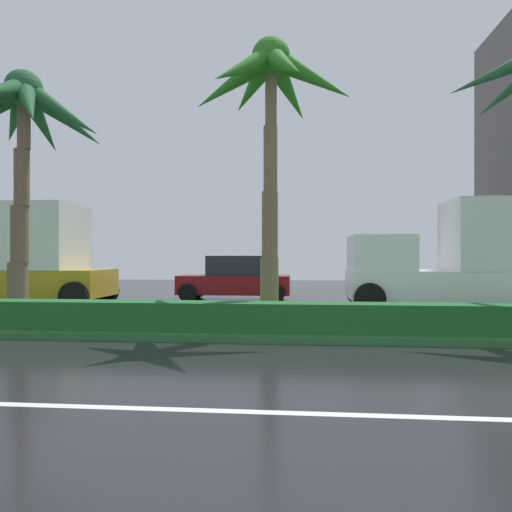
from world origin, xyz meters
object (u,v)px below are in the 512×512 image
object	(u,v)px
palm_tree_mid_left	(23,122)
palm_tree_centre_left	(269,95)
car_in_traffic_leading	(236,279)
box_truck_following	(454,261)
box_truck_lead	(17,261)

from	to	relation	value
palm_tree_mid_left	palm_tree_centre_left	xyz separation A→B (m)	(6.13, -0.14, 0.45)
car_in_traffic_leading	box_truck_following	bearing A→B (deg)	158.76
palm_tree_centre_left	box_truck_lead	distance (m)	10.57
palm_tree_mid_left	car_in_traffic_leading	distance (m)	9.34
palm_tree_centre_left	car_in_traffic_leading	distance (m)	8.80
palm_tree_centre_left	box_truck_following	size ratio (longest dim) A/B	1.04
box_truck_following	car_in_traffic_leading	bearing A→B (deg)	-21.24
palm_tree_mid_left	palm_tree_centre_left	world-z (taller)	palm_tree_centre_left
box_truck_following	palm_tree_mid_left	bearing A→B (deg)	20.15
palm_tree_mid_left	box_truck_following	world-z (taller)	palm_tree_mid_left
palm_tree_centre_left	palm_tree_mid_left	bearing A→B (deg)	178.74
box_truck_lead	car_in_traffic_leading	world-z (taller)	box_truck_lead
palm_tree_centre_left	box_truck_following	xyz separation A→B (m)	(5.54, 4.42, -3.92)
box_truck_lead	car_in_traffic_leading	distance (m)	7.75
palm_tree_mid_left	car_in_traffic_leading	xyz separation A→B (m)	(4.35, 7.13, -4.20)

